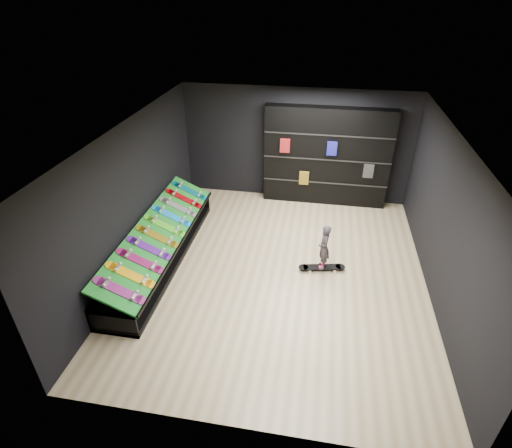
% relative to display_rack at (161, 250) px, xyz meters
% --- Properties ---
extents(floor, '(6.00, 7.00, 0.01)m').
position_rel_display_rack_xyz_m(floor, '(2.55, 0.00, -0.25)').
color(floor, tan).
rests_on(floor, ground).
extents(ceiling, '(6.00, 7.00, 0.01)m').
position_rel_display_rack_xyz_m(ceiling, '(2.55, 0.00, 2.75)').
color(ceiling, white).
rests_on(ceiling, ground).
extents(wall_back, '(6.00, 0.02, 3.00)m').
position_rel_display_rack_xyz_m(wall_back, '(2.55, 3.50, 1.25)').
color(wall_back, black).
rests_on(wall_back, ground).
extents(wall_front, '(6.00, 0.02, 3.00)m').
position_rel_display_rack_xyz_m(wall_front, '(2.55, -3.50, 1.25)').
color(wall_front, black).
rests_on(wall_front, ground).
extents(wall_left, '(0.02, 7.00, 3.00)m').
position_rel_display_rack_xyz_m(wall_left, '(-0.45, 0.00, 1.25)').
color(wall_left, black).
rests_on(wall_left, ground).
extents(wall_right, '(0.02, 7.00, 3.00)m').
position_rel_display_rack_xyz_m(wall_right, '(5.55, 0.00, 1.25)').
color(wall_right, black).
rests_on(wall_right, ground).
extents(display_rack, '(0.90, 4.50, 0.50)m').
position_rel_display_rack_xyz_m(display_rack, '(0.00, 0.00, 0.00)').
color(display_rack, black).
rests_on(display_rack, ground).
extents(turf_ramp, '(0.92, 4.50, 0.46)m').
position_rel_display_rack_xyz_m(turf_ramp, '(0.05, 0.00, 0.46)').
color(turf_ramp, '#106719').
rests_on(turf_ramp, display_rack).
extents(back_shelving, '(3.24, 0.38, 2.59)m').
position_rel_display_rack_xyz_m(back_shelving, '(3.38, 3.32, 1.04)').
color(back_shelving, black).
rests_on(back_shelving, ground).
extents(floor_skateboard, '(1.00, 0.41, 0.09)m').
position_rel_display_rack_xyz_m(floor_skateboard, '(3.46, 0.21, -0.21)').
color(floor_skateboard, black).
rests_on(floor_skateboard, ground).
extents(child, '(0.18, 0.24, 0.59)m').
position_rel_display_rack_xyz_m(child, '(3.46, 0.21, 0.14)').
color(child, black).
rests_on(child, floor_skateboard).
extents(display_board_0, '(0.93, 0.22, 0.50)m').
position_rel_display_rack_xyz_m(display_board_0, '(0.06, -1.90, 0.49)').
color(display_board_0, '#2626BF').
rests_on(display_board_0, turf_ramp).
extents(display_board_1, '(0.93, 0.22, 0.50)m').
position_rel_display_rack_xyz_m(display_board_1, '(0.06, -1.48, 0.49)').
color(display_board_1, yellow).
rests_on(display_board_1, turf_ramp).
extents(display_board_2, '(0.93, 0.22, 0.50)m').
position_rel_display_rack_xyz_m(display_board_2, '(0.06, -1.06, 0.49)').
color(display_board_2, '#E5198C').
rests_on(display_board_2, turf_ramp).
extents(display_board_3, '(0.93, 0.22, 0.50)m').
position_rel_display_rack_xyz_m(display_board_3, '(0.06, -0.63, 0.49)').
color(display_board_3, purple).
rests_on(display_board_3, turf_ramp).
extents(display_board_4, '(0.93, 0.22, 0.50)m').
position_rel_display_rack_xyz_m(display_board_4, '(0.06, -0.21, 0.49)').
color(display_board_4, yellow).
rests_on(display_board_4, turf_ramp).
extents(display_board_5, '(0.93, 0.22, 0.50)m').
position_rel_display_rack_xyz_m(display_board_5, '(0.06, 0.21, 0.49)').
color(display_board_5, green).
rests_on(display_board_5, turf_ramp).
extents(display_board_6, '(0.93, 0.22, 0.50)m').
position_rel_display_rack_xyz_m(display_board_6, '(0.06, 0.63, 0.49)').
color(display_board_6, blue).
rests_on(display_board_6, turf_ramp).
extents(display_board_7, '(0.93, 0.22, 0.50)m').
position_rel_display_rack_xyz_m(display_board_7, '(0.06, 1.06, 0.49)').
color(display_board_7, black).
rests_on(display_board_7, turf_ramp).
extents(display_board_8, '(0.93, 0.22, 0.50)m').
position_rel_display_rack_xyz_m(display_board_8, '(0.06, 1.48, 0.49)').
color(display_board_8, red).
rests_on(display_board_8, turf_ramp).
extents(display_board_9, '(0.93, 0.22, 0.50)m').
position_rel_display_rack_xyz_m(display_board_9, '(0.06, 1.90, 0.49)').
color(display_board_9, '#0C8C99').
rests_on(display_board_9, turf_ramp).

